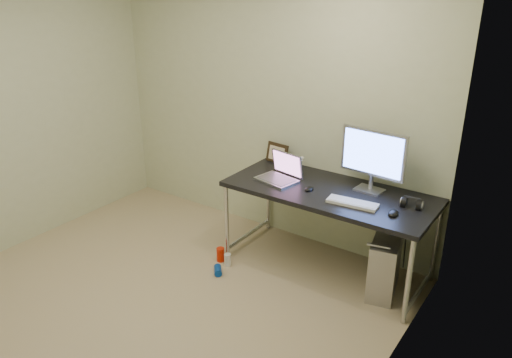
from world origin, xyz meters
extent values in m
plane|color=tan|center=(0.00, 0.00, 0.00)|extent=(3.50, 3.50, 0.00)
cube|color=beige|center=(0.00, 1.75, 1.25)|extent=(3.50, 0.02, 2.50)
cube|color=beige|center=(1.75, 0.00, 1.25)|extent=(0.02, 3.50, 2.50)
cube|color=black|center=(0.87, 1.37, 0.73)|extent=(1.73, 0.76, 0.04)
cylinder|color=silver|center=(0.04, 1.03, 0.35)|extent=(0.04, 0.04, 0.71)
cylinder|color=silver|center=(0.04, 1.71, 0.35)|extent=(0.04, 0.04, 0.71)
cylinder|color=silver|center=(1.70, 1.03, 0.35)|extent=(0.04, 0.04, 0.71)
cylinder|color=silver|center=(1.70, 1.71, 0.35)|extent=(0.04, 0.04, 0.71)
cylinder|color=silver|center=(0.04, 1.37, 0.08)|extent=(0.04, 0.68, 0.04)
cylinder|color=silver|center=(1.70, 1.37, 0.08)|extent=(0.04, 0.68, 0.04)
cube|color=#BBBABF|center=(1.42, 1.33, 0.24)|extent=(0.30, 0.50, 0.49)
cylinder|color=#A9AAB1|center=(1.42, 1.14, 0.51)|extent=(0.18, 0.06, 0.02)
cylinder|color=#A9AAB1|center=(1.42, 1.53, 0.51)|extent=(0.18, 0.06, 0.02)
cylinder|color=black|center=(1.37, 1.70, 0.40)|extent=(0.01, 0.16, 0.69)
cylinder|color=black|center=(1.46, 1.68, 0.38)|extent=(0.02, 0.11, 0.71)
cylinder|color=red|center=(0.04, 0.93, 0.06)|extent=(0.08, 0.08, 0.13)
cylinder|color=silver|center=(0.14, 0.91, 0.06)|extent=(0.08, 0.08, 0.11)
cylinder|color=#0B3CA3|center=(0.15, 0.75, 0.03)|extent=(0.13, 0.13, 0.07)
cube|color=#A9AAB1|center=(0.40, 1.29, 0.76)|extent=(0.38, 0.30, 0.02)
cube|color=slate|center=(0.40, 1.29, 0.77)|extent=(0.33, 0.25, 0.00)
cube|color=#93949B|center=(0.43, 1.42, 0.88)|extent=(0.34, 0.11, 0.22)
cube|color=#88507E|center=(0.43, 1.41, 0.88)|extent=(0.30, 0.10, 0.19)
cube|color=#A9AAB1|center=(1.15, 1.54, 0.76)|extent=(0.23, 0.18, 0.02)
cylinder|color=#A9AAB1|center=(1.15, 1.56, 0.83)|extent=(0.04, 0.04, 0.12)
cube|color=#A9AAB1|center=(1.15, 1.55, 1.08)|extent=(0.56, 0.08, 0.38)
cube|color=#557CFF|center=(1.15, 1.53, 1.08)|extent=(0.50, 0.05, 0.33)
cube|color=white|center=(1.14, 1.22, 0.76)|extent=(0.41, 0.17, 0.02)
ellipsoid|color=black|center=(1.47, 1.23, 0.77)|extent=(0.09, 0.13, 0.04)
ellipsoid|color=black|center=(0.73, 1.28, 0.77)|extent=(0.06, 0.10, 0.03)
cylinder|color=black|center=(1.48, 1.43, 0.78)|extent=(0.05, 0.10, 0.10)
cylinder|color=black|center=(1.60, 1.43, 0.78)|extent=(0.05, 0.10, 0.10)
cube|color=black|center=(1.54, 1.43, 0.83)|extent=(0.13, 0.03, 0.01)
cube|color=black|center=(0.16, 1.67, 0.84)|extent=(0.24, 0.09, 0.19)
cylinder|color=silver|center=(0.44, 1.65, 0.80)|extent=(0.01, 0.01, 0.09)
cylinder|color=white|center=(0.44, 1.65, 0.85)|extent=(0.04, 0.04, 0.04)
camera|label=1|loc=(2.52, -2.09, 2.41)|focal=35.00mm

